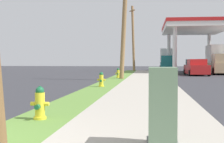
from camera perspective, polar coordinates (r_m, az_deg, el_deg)
name	(u,v)px	position (r m, az deg, el deg)	size (l,w,h in m)	color
fire_hydrant_nearest	(40,105)	(7.56, -12.42, -5.67)	(0.42, 0.38, 0.74)	yellow
fire_hydrant_second	(101,80)	(16.56, -1.87, -1.52)	(0.42, 0.38, 0.74)	yellow
fire_hydrant_third	(118,74)	(25.15, 1.06, -0.35)	(0.42, 0.37, 0.74)	yellow
utility_pole_midground	(124,16)	(24.04, 2.16, 9.64)	(1.40, 0.44, 8.94)	#937047
utility_pole_background	(133,38)	(43.83, 3.69, 5.91)	(0.92, 1.33, 8.60)	#937047
utility_cabinet	(162,110)	(5.13, 8.72, -6.54)	(0.48, 0.61, 1.21)	slate
car_white_by_near_pump	(205,67)	(40.10, 15.82, 0.81)	(2.04, 4.54, 1.57)	white
car_red_by_far_pump	(196,68)	(32.89, 14.45, 0.60)	(2.08, 4.56, 1.57)	red
truck_teal_at_forecourt	(167,60)	(47.02, 9.61, 1.94)	(2.25, 6.44, 3.11)	#197075
truck_tan_on_apron	(218,60)	(36.88, 18.00, 1.89)	(2.20, 6.43, 3.11)	tan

